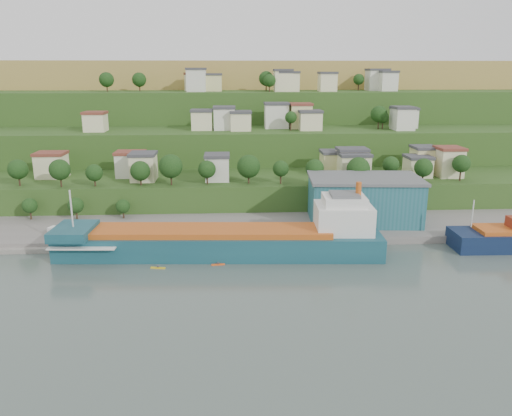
{
  "coord_description": "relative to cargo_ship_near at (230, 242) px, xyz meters",
  "views": [
    {
      "loc": [
        -3.63,
        -104.91,
        43.41
      ],
      "look_at": [
        2.85,
        15.0,
        10.37
      ],
      "focal_mm": 35.0,
      "sensor_mm": 36.0,
      "label": 1
    }
  ],
  "objects": [
    {
      "name": "quay",
      "position": [
        23.69,
        18.12,
        -3.21
      ],
      "size": [
        220.0,
        26.0,
        4.0
      ],
      "primitive_type": "cube",
      "color": "slate",
      "rests_on": "ground"
    },
    {
      "name": "kayak_orange",
      "position": [
        -2.91,
        -6.56,
        -2.98
      ],
      "size": [
        3.14,
        0.9,
        0.77
      ],
      "rotation": [
        0.0,
        0.0,
        0.12
      ],
      "color": "#FE5816",
      "rests_on": "ground"
    },
    {
      "name": "pebble_beach",
      "position": [
        -51.31,
        12.12,
        -3.21
      ],
      "size": [
        40.0,
        18.0,
        2.4
      ],
      "primitive_type": "cube",
      "color": "slate",
      "rests_on": "ground"
    },
    {
      "name": "dinghy",
      "position": [
        -40.81,
        8.59,
        -1.65
      ],
      "size": [
        3.73,
        2.02,
        0.71
      ],
      "primitive_type": "cube",
      "rotation": [
        0.0,
        0.0,
        0.21
      ],
      "color": "silver",
      "rests_on": "pebble_beach"
    },
    {
      "name": "cargo_ship_near",
      "position": [
        0.0,
        0.0,
        0.0
      ],
      "size": [
        78.67,
        16.44,
        20.08
      ],
      "rotation": [
        0.0,
        0.0,
        -0.05
      ],
      "color": "#133C49",
      "rests_on": "ground"
    },
    {
      "name": "hillside",
      "position": [
        3.74,
        158.79,
        -3.12
      ],
      "size": [
        360.0,
        211.44,
        96.0
      ],
      "color": "#284719",
      "rests_on": "ground"
    },
    {
      "name": "kayak_yellow",
      "position": [
        -16.57,
        -7.88,
        -2.96
      ],
      "size": [
        3.42,
        1.18,
        0.84
      ],
      "rotation": [
        0.0,
        0.0,
        -0.18
      ],
      "color": "gold",
      "rests_on": "ground"
    },
    {
      "name": "warehouse",
      "position": [
        37.95,
        20.17,
        5.23
      ],
      "size": [
        32.29,
        21.19,
        12.8
      ],
      "rotation": [
        0.0,
        0.0,
        -0.07
      ],
      "color": "#215C64",
      "rests_on": "quay"
    },
    {
      "name": "caravan",
      "position": [
        -44.38,
        11.49,
        -0.57
      ],
      "size": [
        6.65,
        4.66,
        2.87
      ],
      "primitive_type": "cube",
      "rotation": [
        0.0,
        0.0,
        -0.38
      ],
      "color": "white",
      "rests_on": "pebble_beach"
    },
    {
      "name": "ground",
      "position": [
        3.69,
        -9.88,
        -3.21
      ],
      "size": [
        500.0,
        500.0,
        0.0
      ],
      "primitive_type": "plane",
      "color": "#42504A",
      "rests_on": "ground"
    }
  ]
}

